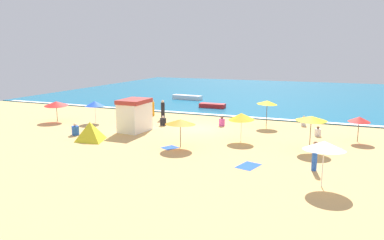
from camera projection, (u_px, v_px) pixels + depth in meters
name	position (u px, v px, depth m)	size (l,w,h in m)	color
ground_plane	(198.00, 129.00, 30.01)	(60.00, 60.00, 0.00)	#E5B26B
ocean_water	(262.00, 92.00, 55.45)	(60.00, 44.00, 0.10)	#146B93
wave_breaker_foam	(221.00, 115.00, 35.72)	(57.00, 0.70, 0.01)	white
lifeguard_cabana	(135.00, 115.00, 28.81)	(2.08, 2.67, 2.66)	white
beach_umbrella_0	(241.00, 116.00, 25.57)	(2.49, 2.50, 2.13)	silver
beach_umbrella_1	(359.00, 119.00, 25.36)	(1.78, 1.79, 1.89)	#4C3823
beach_umbrella_2	(311.00, 118.00, 23.11)	(2.74, 2.74, 2.33)	#4C3823
beach_umbrella_3	(267.00, 102.00, 30.37)	(2.11, 2.10, 2.34)	#4C3823
beach_umbrella_4	(56.00, 104.00, 32.70)	(2.98, 2.98, 1.97)	#4C3823
beach_umbrella_5	(180.00, 122.00, 23.88)	(2.38, 2.39, 2.00)	#4C3823
beach_umbrella_6	(95.00, 104.00, 32.20)	(1.79, 1.80, 2.02)	silver
beach_umbrella_7	(324.00, 146.00, 16.87)	(2.33, 2.35, 2.35)	silver
beach_tent	(90.00, 131.00, 26.05)	(2.92, 2.76, 1.38)	yellow
beachgoer_0	(318.00, 132.00, 27.35)	(0.50, 0.50, 0.77)	white
beachgoer_1	(153.00, 108.00, 35.73)	(0.45, 0.45, 1.68)	orange
beachgoer_2	(163.00, 110.00, 33.99)	(0.51, 0.51, 1.87)	black
beachgoer_3	(315.00, 157.00, 19.38)	(0.39, 0.39, 1.67)	blue
beachgoer_4	(139.00, 108.00, 35.39)	(0.39, 0.39, 1.77)	blue
beachgoer_5	(222.00, 122.00, 31.01)	(0.50, 0.50, 0.87)	#D84CA5
beachgoer_6	(75.00, 130.00, 27.67)	(0.67, 0.67, 0.95)	blue
beachgoer_7	(163.00, 121.00, 31.23)	(0.50, 0.50, 0.87)	black
beachgoer_8	(304.00, 121.00, 31.10)	(0.42, 0.42, 0.88)	white
beach_towel_0	(170.00, 148.00, 24.11)	(1.24, 1.30, 0.01)	blue
beach_towel_1	(248.00, 166.00, 20.28)	(1.35, 1.68, 0.01)	blue
small_boat_0	(187.00, 97.00, 47.13)	(4.21, 1.45, 0.56)	white
small_boat_1	(212.00, 106.00, 40.34)	(2.97, 1.11, 0.47)	red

